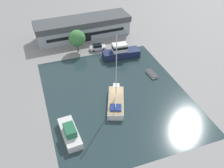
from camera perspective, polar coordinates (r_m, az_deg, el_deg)
name	(u,v)px	position (r m, az deg, el deg)	size (l,w,h in m)	color
ground_plane	(116,95)	(52.84, 0.94, -2.50)	(440.00, 440.00, 0.00)	gray
water_canal	(116,95)	(52.84, 0.94, -2.49)	(28.92, 34.83, 0.01)	#23383D
warehouse_building	(83,27)	(75.00, -6.65, 12.75)	(27.76, 8.57, 5.40)	#99A8B2
quay_tree_near_building	(77,38)	(66.43, -8.00, 10.27)	(4.41, 4.41, 6.08)	brown
parked_car	(98,47)	(68.14, -3.27, 8.42)	(4.39, 2.25, 1.65)	silver
sailboat_moored	(116,101)	(50.11, 0.89, -4.00)	(5.96, 10.05, 15.22)	white
motor_cruiser	(121,52)	(64.56, 2.01, 7.26)	(9.73, 3.87, 3.85)	#19234C
small_dinghy	(152,74)	(59.19, 9.06, 2.32)	(1.69, 3.71, 0.52)	silver
cabin_boat	(70,133)	(44.72, -9.61, -10.91)	(3.12, 7.49, 2.58)	silver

